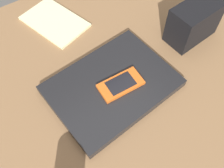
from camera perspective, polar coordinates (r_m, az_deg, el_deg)
name	(u,v)px	position (r cm, az deg, el deg)	size (l,w,h in cm)	color
desk_surface	(122,65)	(72.30, 2.27, 4.27)	(120.00, 80.00, 3.00)	olive
laptop_closed	(112,86)	(65.25, 0.00, -0.41)	(30.88, 22.65, 2.24)	black
cell_phone_on_laptop	(121,84)	(63.61, 1.95, -0.08)	(11.37, 6.16, 1.06)	orange
desk_organizer	(194,22)	(76.83, 17.76, 13.06)	(14.42, 8.02, 11.11)	black
notepad	(55,22)	(82.83, -12.70, 13.46)	(12.39, 19.43, 0.80)	#F2EDB2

